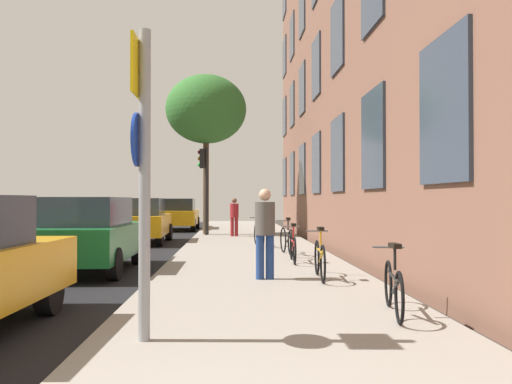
{
  "coord_description": "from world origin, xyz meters",
  "views": [
    {
      "loc": [
        0.52,
        -1.4,
        1.58
      ],
      "look_at": [
        1.04,
        9.87,
        1.74
      ],
      "focal_mm": 36.41,
      "sensor_mm": 36.0,
      "label": 1
    }
  ],
  "objects_px": {
    "bicycle_0": "(393,287)",
    "traffic_light": "(204,175)",
    "pedestrian_1": "(234,214)",
    "car_1": "(87,234)",
    "pedestrian_0": "(265,227)",
    "car_2": "(142,220)",
    "bicycle_1": "(320,258)",
    "bicycle_2": "(293,247)",
    "sign_post": "(142,159)",
    "bicycle_3": "(287,240)",
    "tree_near": "(206,110)",
    "bicycle_4": "(259,234)",
    "car_3": "(180,214)"
  },
  "relations": [
    {
      "from": "sign_post",
      "to": "traffic_light",
      "type": "xyz_separation_m",
      "value": [
        -0.22,
        16.07,
        0.6
      ]
    },
    {
      "from": "car_3",
      "to": "bicycle_0",
      "type": "bearing_deg",
      "value": -76.95
    },
    {
      "from": "bicycle_2",
      "to": "bicycle_3",
      "type": "xyz_separation_m",
      "value": [
        0.04,
        1.69,
        0.03
      ]
    },
    {
      "from": "bicycle_0",
      "to": "bicycle_1",
      "type": "relative_size",
      "value": 0.99
    },
    {
      "from": "bicycle_0",
      "to": "pedestrian_1",
      "type": "bearing_deg",
      "value": 97.78
    },
    {
      "from": "bicycle_0",
      "to": "pedestrian_1",
      "type": "relative_size",
      "value": 1.09
    },
    {
      "from": "bicycle_1",
      "to": "bicycle_2",
      "type": "distance_m",
      "value": 2.61
    },
    {
      "from": "bicycle_3",
      "to": "pedestrian_1",
      "type": "bearing_deg",
      "value": 101.18
    },
    {
      "from": "bicycle_3",
      "to": "car_3",
      "type": "height_order",
      "value": "car_3"
    },
    {
      "from": "bicycle_4",
      "to": "pedestrian_0",
      "type": "bearing_deg",
      "value": -92.09
    },
    {
      "from": "tree_near",
      "to": "pedestrian_0",
      "type": "distance_m",
      "value": 13.25
    },
    {
      "from": "car_1",
      "to": "car_3",
      "type": "distance_m",
      "value": 15.4
    },
    {
      "from": "car_1",
      "to": "tree_near",
      "type": "bearing_deg",
      "value": 78.92
    },
    {
      "from": "sign_post",
      "to": "bicycle_2",
      "type": "relative_size",
      "value": 1.93
    },
    {
      "from": "bicycle_3",
      "to": "car_1",
      "type": "relative_size",
      "value": 0.42
    },
    {
      "from": "pedestrian_1",
      "to": "car_1",
      "type": "xyz_separation_m",
      "value": [
        -3.25,
        -9.3,
        -0.15
      ]
    },
    {
      "from": "bicycle_3",
      "to": "car_2",
      "type": "bearing_deg",
      "value": 133.01
    },
    {
      "from": "tree_near",
      "to": "pedestrian_1",
      "type": "height_order",
      "value": "tree_near"
    },
    {
      "from": "pedestrian_1",
      "to": "car_2",
      "type": "relative_size",
      "value": 0.37
    },
    {
      "from": "car_2",
      "to": "bicycle_2",
      "type": "bearing_deg",
      "value": -55.32
    },
    {
      "from": "pedestrian_1",
      "to": "bicycle_2",
      "type": "bearing_deg",
      "value": -81.25
    },
    {
      "from": "pedestrian_1",
      "to": "car_3",
      "type": "xyz_separation_m",
      "value": [
        -2.77,
        6.1,
        -0.15
      ]
    },
    {
      "from": "traffic_light",
      "to": "car_2",
      "type": "xyz_separation_m",
      "value": [
        -2.08,
        -2.69,
        -1.75
      ]
    },
    {
      "from": "sign_post",
      "to": "bicycle_4",
      "type": "bearing_deg",
      "value": 80.61
    },
    {
      "from": "bicycle_0",
      "to": "bicycle_4",
      "type": "height_order",
      "value": "bicycle_4"
    },
    {
      "from": "tree_near",
      "to": "bicycle_1",
      "type": "bearing_deg",
      "value": -77.74
    },
    {
      "from": "sign_post",
      "to": "bicycle_0",
      "type": "bearing_deg",
      "value": 19.46
    },
    {
      "from": "bicycle_0",
      "to": "traffic_light",
      "type": "bearing_deg",
      "value": 102.0
    },
    {
      "from": "tree_near",
      "to": "pedestrian_0",
      "type": "xyz_separation_m",
      "value": [
        1.7,
        -12.41,
        -4.31
      ]
    },
    {
      "from": "traffic_light",
      "to": "bicycle_3",
      "type": "bearing_deg",
      "value": -71.28
    },
    {
      "from": "sign_post",
      "to": "tree_near",
      "type": "height_order",
      "value": "tree_near"
    },
    {
      "from": "bicycle_0",
      "to": "bicycle_1",
      "type": "bearing_deg",
      "value": 98.13
    },
    {
      "from": "car_3",
      "to": "pedestrian_1",
      "type": "bearing_deg",
      "value": -65.59
    },
    {
      "from": "bicycle_3",
      "to": "car_2",
      "type": "height_order",
      "value": "car_2"
    },
    {
      "from": "traffic_light",
      "to": "bicycle_1",
      "type": "height_order",
      "value": "traffic_light"
    },
    {
      "from": "pedestrian_0",
      "to": "car_2",
      "type": "distance_m",
      "value": 10.07
    },
    {
      "from": "bicycle_3",
      "to": "bicycle_4",
      "type": "xyz_separation_m",
      "value": [
        -0.62,
        2.45,
        0.0
      ]
    },
    {
      "from": "bicycle_1",
      "to": "car_3",
      "type": "distance_m",
      "value": 17.85
    },
    {
      "from": "sign_post",
      "to": "bicycle_2",
      "type": "bearing_deg",
      "value": 70.45
    },
    {
      "from": "bicycle_3",
      "to": "car_1",
      "type": "height_order",
      "value": "car_1"
    },
    {
      "from": "pedestrian_1",
      "to": "bicycle_1",
      "type": "bearing_deg",
      "value": -82.31
    },
    {
      "from": "car_3",
      "to": "tree_near",
      "type": "bearing_deg",
      "value": -72.09
    },
    {
      "from": "car_1",
      "to": "pedestrian_1",
      "type": "bearing_deg",
      "value": 70.76
    },
    {
      "from": "bicycle_4",
      "to": "car_2",
      "type": "bearing_deg",
      "value": 147.56
    },
    {
      "from": "traffic_light",
      "to": "bicycle_0",
      "type": "height_order",
      "value": "traffic_light"
    },
    {
      "from": "bicycle_2",
      "to": "car_2",
      "type": "relative_size",
      "value": 0.41
    },
    {
      "from": "tree_near",
      "to": "bicycle_4",
      "type": "distance_m",
      "value": 7.75
    },
    {
      "from": "pedestrian_1",
      "to": "bicycle_3",
      "type": "bearing_deg",
      "value": -78.82
    },
    {
      "from": "traffic_light",
      "to": "car_2",
      "type": "relative_size",
      "value": 0.88
    },
    {
      "from": "traffic_light",
      "to": "bicycle_4",
      "type": "bearing_deg",
      "value": -69.26
    }
  ]
}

